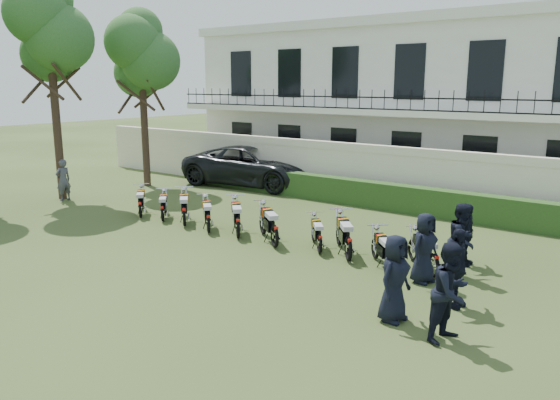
% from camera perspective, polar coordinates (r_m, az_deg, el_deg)
% --- Properties ---
extents(ground, '(100.00, 100.00, 0.00)m').
position_cam_1_polar(ground, '(16.31, -7.05, -4.58)').
color(ground, '#31431B').
rests_on(ground, ground).
extents(perimeter_wall, '(30.00, 0.35, 2.30)m').
position_cam_1_polar(perimeter_wall, '(22.33, 7.29, 3.05)').
color(perimeter_wall, beige).
rests_on(perimeter_wall, ground).
extents(hedge, '(18.00, 0.60, 1.00)m').
position_cam_1_polar(hedge, '(21.29, 8.50, 0.73)').
color(hedge, '#1E3F16').
rests_on(hedge, ground).
extents(building, '(20.40, 9.60, 7.40)m').
position_cam_1_polar(building, '(27.41, 13.75, 9.81)').
color(building, white).
rests_on(building, ground).
extents(tree_west_mid, '(3.40, 3.20, 8.82)m').
position_cam_1_polar(tree_west_mid, '(23.83, -22.98, 16.05)').
color(tree_west_mid, '#473323').
rests_on(tree_west_mid, ground).
extents(tree_west_near, '(3.40, 3.20, 7.90)m').
position_cam_1_polar(tree_west_near, '(25.66, -14.29, 14.52)').
color(tree_west_near, '#473323').
rests_on(tree_west_near, ground).
extents(motorcycle_0, '(1.46, 1.33, 1.03)m').
position_cam_1_polar(motorcycle_0, '(19.66, -14.40, -0.55)').
color(motorcycle_0, black).
rests_on(motorcycle_0, ground).
extents(motorcycle_1, '(1.30, 1.30, 0.96)m').
position_cam_1_polar(motorcycle_1, '(19.00, -12.18, -0.98)').
color(motorcycle_1, black).
rests_on(motorcycle_1, ground).
extents(motorcycle_2, '(1.54, 1.48, 1.11)m').
position_cam_1_polar(motorcycle_2, '(18.20, -9.99, -1.23)').
color(motorcycle_2, black).
rests_on(motorcycle_2, ground).
extents(motorcycle_3, '(1.48, 1.35, 1.04)m').
position_cam_1_polar(motorcycle_3, '(17.30, -7.51, -1.96)').
color(motorcycle_3, black).
rests_on(motorcycle_3, ground).
extents(motorcycle_4, '(1.52, 1.53, 1.12)m').
position_cam_1_polar(motorcycle_4, '(16.59, -4.43, -2.37)').
color(motorcycle_4, black).
rests_on(motorcycle_4, ground).
extents(motorcycle_5, '(1.74, 1.39, 1.16)m').
position_cam_1_polar(motorcycle_5, '(15.62, -0.56, -3.20)').
color(motorcycle_5, black).
rests_on(motorcycle_5, ground).
extents(motorcycle_6, '(1.22, 1.37, 0.96)m').
position_cam_1_polar(motorcycle_6, '(15.13, 4.17, -4.10)').
color(motorcycle_6, black).
rests_on(motorcycle_6, ground).
extents(motorcycle_7, '(1.46, 1.67, 1.16)m').
position_cam_1_polar(motorcycle_7, '(14.56, 7.18, -4.45)').
color(motorcycle_7, black).
rests_on(motorcycle_7, ground).
extents(motorcycle_8, '(1.30, 1.38, 0.99)m').
position_cam_1_polar(motorcycle_8, '(13.77, 11.37, -5.91)').
color(motorcycle_8, black).
rests_on(motorcycle_8, ground).
extents(motorcycle_9, '(1.41, 1.37, 1.02)m').
position_cam_1_polar(motorcycle_9, '(13.82, 15.78, -6.01)').
color(motorcycle_9, black).
rests_on(motorcycle_9, ground).
extents(suv, '(6.97, 3.92, 1.84)m').
position_cam_1_polar(suv, '(25.19, -2.75, 3.58)').
color(suv, black).
rests_on(suv, ground).
extents(inspector, '(0.43, 0.63, 1.68)m').
position_cam_1_polar(inspector, '(23.57, -21.70, 1.94)').
color(inspector, '#525156').
rests_on(inspector, ground).
extents(officer_0, '(0.63, 0.91, 1.77)m').
position_cam_1_polar(officer_0, '(11.12, 11.87, -8.01)').
color(officer_0, black).
rests_on(officer_0, ground).
extents(officer_1, '(0.89, 1.04, 1.87)m').
position_cam_1_polar(officer_1, '(10.54, 17.44, -9.16)').
color(officer_1, black).
rests_on(officer_1, ground).
extents(officer_2, '(0.57, 1.06, 1.72)m').
position_cam_1_polar(officer_2, '(12.11, 17.94, -6.79)').
color(officer_2, black).
rests_on(officer_2, ground).
extents(officer_3, '(0.71, 0.93, 1.70)m').
position_cam_1_polar(officer_3, '(13.37, 14.86, -4.87)').
color(officer_3, black).
rests_on(officer_3, ground).
extents(officer_4, '(0.78, 0.95, 1.84)m').
position_cam_1_polar(officer_4, '(14.00, 18.50, -4.02)').
color(officer_4, black).
rests_on(officer_4, ground).
extents(officer_5, '(0.40, 0.96, 1.63)m').
position_cam_1_polar(officer_5, '(14.95, 18.85, -3.45)').
color(officer_5, black).
rests_on(officer_5, ground).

